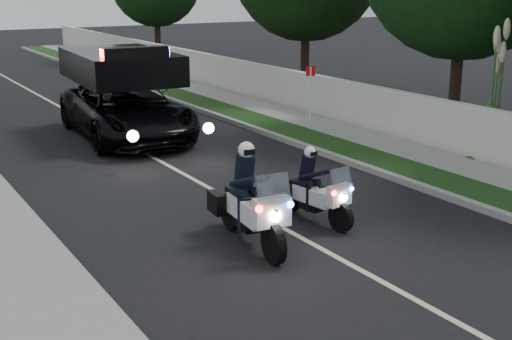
{
  "coord_description": "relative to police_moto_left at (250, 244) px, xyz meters",
  "views": [
    {
      "loc": [
        -6.95,
        -9.68,
        4.67
      ],
      "look_at": [
        -0.12,
        1.56,
        1.0
      ],
      "focal_mm": 48.0,
      "sensor_mm": 36.0,
      "label": 1
    }
  ],
  "objects": [
    {
      "name": "tree_right_b",
      "position": [
        10.4,
        4.93,
        0.0
      ],
      "size": [
        6.91,
        6.91,
        10.5
      ],
      "primitive_type": null,
      "rotation": [
        0.0,
        0.0,
        -0.1
      ],
      "color": "#153C14",
      "rests_on": "ground"
    },
    {
      "name": "curb_right",
      "position": [
        5.08,
        9.65,
        0.07
      ],
      "size": [
        0.2,
        60.0,
        0.15
      ],
      "primitive_type": "cube",
      "color": "gray",
      "rests_on": "ground"
    },
    {
      "name": "ground",
      "position": [
        0.98,
        -0.35,
        0.0
      ],
      "size": [
        120.0,
        120.0,
        0.0
      ],
      "primitive_type": "plane",
      "color": "black",
      "rests_on": "ground"
    },
    {
      "name": "sidewalk_right",
      "position": [
        7.08,
        9.65,
        0.08
      ],
      "size": [
        1.4,
        60.0,
        0.16
      ],
      "primitive_type": "cube",
      "color": "gray",
      "rests_on": "ground"
    },
    {
      "name": "police_moto_right",
      "position": [
        1.72,
        0.43,
        0.0
      ],
      "size": [
        0.86,
        1.86,
        1.52
      ],
      "primitive_type": null,
      "rotation": [
        0.0,
        0.0,
        0.13
      ],
      "color": "silver",
      "rests_on": "ground"
    },
    {
      "name": "pampas_mid",
      "position": [
        8.58,
        1.99,
        0.0
      ],
      "size": [
        1.47,
        1.47,
        3.87
      ],
      "primitive_type": null,
      "rotation": [
        0.0,
        0.0,
        0.09
      ],
      "color": "#BDAB91",
      "rests_on": "ground"
    },
    {
      "name": "police_suv",
      "position": [
        1.27,
        9.47,
        0.0
      ],
      "size": [
        3.34,
        6.46,
        3.05
      ],
      "primitive_type": "imported",
      "rotation": [
        0.0,
        0.0,
        -0.07
      ],
      "color": "black",
      "rests_on": "ground"
    },
    {
      "name": "sign_post",
      "position": [
        6.98,
        7.91,
        0.0
      ],
      "size": [
        0.42,
        0.42,
        2.05
      ],
      "primitive_type": null,
      "rotation": [
        0.0,
        0.0,
        -0.38
      ],
      "color": "red",
      "rests_on": "ground"
    },
    {
      "name": "tree_right_c",
      "position": [
        10.62,
        13.38,
        0.0
      ],
      "size": [
        6.55,
        6.55,
        10.21
      ],
      "primitive_type": null,
      "rotation": [
        0.0,
        0.0,
        0.07
      ],
      "color": "#153210",
      "rests_on": "ground"
    },
    {
      "name": "lane_marking",
      "position": [
        0.98,
        9.65,
        0.0
      ],
      "size": [
        0.12,
        50.0,
        0.01
      ],
      "primitive_type": "cube",
      "color": "#BFB78C",
      "rests_on": "ground"
    },
    {
      "name": "tree_right_e",
      "position": [
        10.61,
        28.68,
        0.0
      ],
      "size": [
        7.14,
        7.14,
        8.95
      ],
      "primitive_type": null,
      "rotation": [
        0.0,
        0.0,
        -0.44
      ],
      "color": "black",
      "rests_on": "ground"
    },
    {
      "name": "police_moto_left",
      "position": [
        0.0,
        0.0,
        0.0
      ],
      "size": [
        1.02,
        2.31,
        1.9
      ],
      "primitive_type": null,
      "rotation": [
        0.0,
        0.0,
        -0.11
      ],
      "color": "silver",
      "rests_on": "ground"
    },
    {
      "name": "property_wall",
      "position": [
        8.08,
        9.65,
        0.75
      ],
      "size": [
        0.22,
        60.0,
        1.5
      ],
      "primitive_type": "cube",
      "color": "beige",
      "rests_on": "ground"
    },
    {
      "name": "grass_verge",
      "position": [
        5.78,
        9.65,
        0.08
      ],
      "size": [
        1.2,
        60.0,
        0.16
      ],
      "primitive_type": "cube",
      "color": "#193814",
      "rests_on": "ground"
    }
  ]
}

